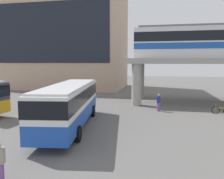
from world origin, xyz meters
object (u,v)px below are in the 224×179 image
Objects in this scene: station_building at (63,42)px; bus_main at (70,101)px; bicycle_orange at (222,111)px; pedestrian_near_building at (159,103)px.

bus_main is (11.62, -26.39, -6.89)m from station_building.
bicycle_orange is (12.35, 6.69, -1.63)m from bus_main.
bicycle_orange is (23.97, -19.70, -8.52)m from station_building.
pedestrian_near_building is (-5.79, 0.36, 0.46)m from bicycle_orange.
bus_main reaches higher than pedestrian_near_building.
station_building is at bearing 113.77° from bus_main.
bicycle_orange is at bearing -39.41° from station_building.
station_building reaches higher than bicycle_orange.
bus_main is 14.14m from bicycle_orange.
station_building reaches higher than pedestrian_near_building.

